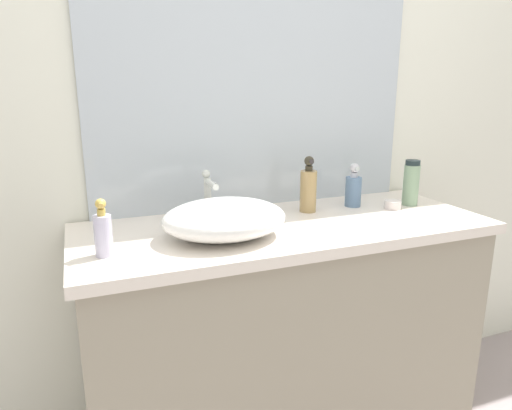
% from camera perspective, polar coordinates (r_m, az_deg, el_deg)
% --- Properties ---
extents(bathroom_wall_rear, '(6.00, 0.06, 2.60)m').
position_cam_1_polar(bathroom_wall_rear, '(1.78, 0.25, 14.09)').
color(bathroom_wall_rear, silver).
rests_on(bathroom_wall_rear, ground).
extents(vanity_counter, '(1.38, 0.54, 0.87)m').
position_cam_1_polar(vanity_counter, '(1.73, 3.47, -16.03)').
color(vanity_counter, gray).
rests_on(vanity_counter, ground).
extents(wall_mirror_panel, '(1.22, 0.01, 1.26)m').
position_cam_1_polar(wall_mirror_panel, '(1.74, 0.08, 20.45)').
color(wall_mirror_panel, '#B2BCC6').
rests_on(wall_mirror_panel, vanity_counter).
extents(sink_basin, '(0.38, 0.31, 0.11)m').
position_cam_1_polar(sink_basin, '(1.41, -3.87, -1.68)').
color(sink_basin, white).
rests_on(sink_basin, vanity_counter).
extents(faucet, '(0.03, 0.13, 0.17)m').
position_cam_1_polar(faucet, '(1.56, -5.83, 1.64)').
color(faucet, silver).
rests_on(faucet, vanity_counter).
extents(soap_dispenser, '(0.05, 0.05, 0.16)m').
position_cam_1_polar(soap_dispenser, '(1.32, -18.25, -3.21)').
color(soap_dispenser, silver).
rests_on(soap_dispenser, vanity_counter).
extents(lotion_bottle, '(0.06, 0.06, 0.20)m').
position_cam_1_polar(lotion_bottle, '(1.69, 6.44, 2.04)').
color(lotion_bottle, '#A68654').
rests_on(lotion_bottle, vanity_counter).
extents(perfume_bottle, '(0.06, 0.06, 0.17)m').
position_cam_1_polar(perfume_bottle, '(1.87, 18.48, 2.57)').
color(perfume_bottle, gray).
rests_on(perfume_bottle, vanity_counter).
extents(spray_can, '(0.06, 0.06, 0.16)m').
position_cam_1_polar(spray_can, '(1.79, 11.85, 1.96)').
color(spray_can, slate).
rests_on(spray_can, vanity_counter).
extents(candle_jar, '(0.06, 0.06, 0.03)m').
position_cam_1_polar(candle_jar, '(1.81, 16.42, 0.06)').
color(candle_jar, silver).
rests_on(candle_jar, vanity_counter).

